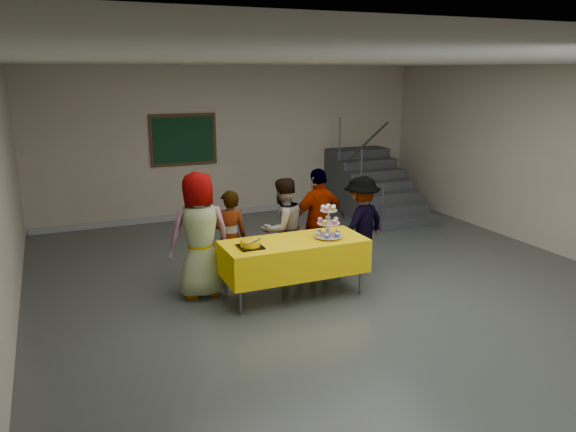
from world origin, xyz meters
The scene contains 11 objects.
room_shell centered at (0.00, 0.02, 2.13)m, with size 10.00×10.04×3.02m.
bake_table centered at (-0.65, 0.50, 0.56)m, with size 1.88×0.78×0.77m.
cupcake_stand centered at (-0.19, 0.43, 0.95)m, with size 0.38×0.38×0.44m.
bear_cake centered at (-1.28, 0.44, 0.83)m, with size 0.32×0.36×0.12m.
schoolchild_a centered at (-1.77, 1.01, 0.83)m, with size 0.82×0.53×1.67m, color slate.
schoolchild_b centered at (-1.28, 1.29, 0.67)m, with size 0.49×0.32×1.33m, color slate.
schoolchild_c centered at (-0.52, 1.20, 0.73)m, with size 0.71×0.55×1.46m, color slate.
schoolchild_d centered at (0.09, 1.28, 0.77)m, with size 0.90×0.38×1.54m, color slate.
schoolchild_e centered at (0.68, 1.07, 0.71)m, with size 0.91×0.53×1.41m, color slate.
staircase centered at (2.70, 4.13, 0.49)m, with size 1.30×2.40×2.04m.
noticeboard centered at (-1.03, 4.96, 1.60)m, with size 1.30×0.05×1.00m.
Camera 1 is at (-3.47, -5.85, 2.91)m, focal length 35.00 mm.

